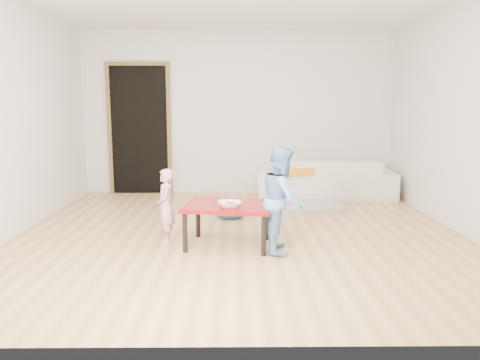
{
  "coord_description": "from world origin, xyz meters",
  "views": [
    {
      "loc": [
        -0.05,
        -5.13,
        1.46
      ],
      "look_at": [
        0.0,
        -0.2,
        0.65
      ],
      "focal_mm": 35.0,
      "sensor_mm": 36.0,
      "label": 1
    }
  ],
  "objects_px": {
    "sofa": "(325,178)",
    "bowl": "(230,204)",
    "child_pink": "(165,206)",
    "child_blue": "(282,199)",
    "red_table": "(229,225)",
    "basin": "(231,212)"
  },
  "relations": [
    {
      "from": "sofa",
      "to": "child_pink",
      "type": "relative_size",
      "value": 2.65
    },
    {
      "from": "bowl",
      "to": "child_blue",
      "type": "distance_m",
      "value": 0.52
    },
    {
      "from": "red_table",
      "to": "child_pink",
      "type": "bearing_deg",
      "value": 169.56
    },
    {
      "from": "red_table",
      "to": "bowl",
      "type": "distance_m",
      "value": 0.29
    },
    {
      "from": "sofa",
      "to": "child_blue",
      "type": "xyz_separation_m",
      "value": [
        -0.94,
        -2.66,
        0.22
      ]
    },
    {
      "from": "child_blue",
      "to": "red_table",
      "type": "bearing_deg",
      "value": 75.79
    },
    {
      "from": "basin",
      "to": "bowl",
      "type": "bearing_deg",
      "value": -89.64
    },
    {
      "from": "child_blue",
      "to": "bowl",
      "type": "bearing_deg",
      "value": 91.27
    },
    {
      "from": "bowl",
      "to": "child_pink",
      "type": "distance_m",
      "value": 0.74
    },
    {
      "from": "sofa",
      "to": "child_blue",
      "type": "relative_size",
      "value": 1.99
    },
    {
      "from": "sofa",
      "to": "red_table",
      "type": "relative_size",
      "value": 2.37
    },
    {
      "from": "child_pink",
      "to": "child_blue",
      "type": "xyz_separation_m",
      "value": [
        1.2,
        -0.29,
        0.13
      ]
    },
    {
      "from": "bowl",
      "to": "child_pink",
      "type": "bearing_deg",
      "value": 158.18
    },
    {
      "from": "child_pink",
      "to": "child_blue",
      "type": "bearing_deg",
      "value": 65.5
    },
    {
      "from": "child_pink",
      "to": "basin",
      "type": "height_order",
      "value": "child_pink"
    },
    {
      "from": "sofa",
      "to": "basin",
      "type": "height_order",
      "value": "sofa"
    },
    {
      "from": "sofa",
      "to": "bowl",
      "type": "height_order",
      "value": "sofa"
    },
    {
      "from": "child_pink",
      "to": "child_blue",
      "type": "height_order",
      "value": "child_blue"
    },
    {
      "from": "red_table",
      "to": "child_pink",
      "type": "distance_m",
      "value": 0.7
    },
    {
      "from": "bowl",
      "to": "basin",
      "type": "bearing_deg",
      "value": 90.36
    },
    {
      "from": "sofa",
      "to": "bowl",
      "type": "bearing_deg",
      "value": 64.99
    },
    {
      "from": "child_blue",
      "to": "basin",
      "type": "distance_m",
      "value": 1.55
    }
  ]
}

